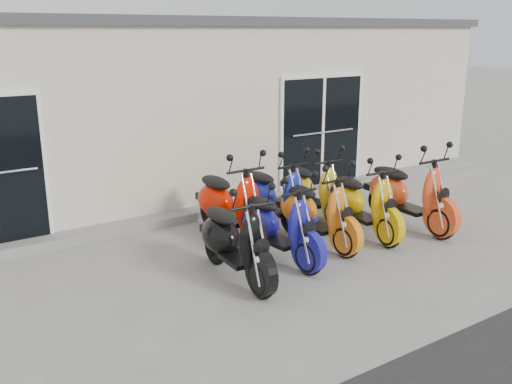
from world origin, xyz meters
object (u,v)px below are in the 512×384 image
scooter_front_orange_b (364,193)px  scooter_back_yellow (313,181)px  scooter_back_red (230,193)px  scooter_front_black (235,229)px  scooter_front_blue (278,215)px  scooter_front_red (410,183)px  scooter_front_orange_a (317,202)px  scooter_back_blue (275,187)px

scooter_front_orange_b → scooter_back_yellow: size_ratio=1.03×
scooter_back_red → scooter_front_black: bearing=-118.8°
scooter_back_red → scooter_back_yellow: size_ratio=1.11×
scooter_front_black → scooter_front_orange_b: bearing=10.3°
scooter_front_blue → scooter_front_red: scooter_front_red is taller
scooter_front_orange_a → scooter_back_blue: bearing=90.8°
scooter_front_orange_a → scooter_back_red: 1.33m
scooter_front_orange_b → scooter_back_yellow: (-0.12, 1.10, -0.02)m
scooter_front_black → scooter_front_orange_b: (2.55, 0.32, -0.00)m
scooter_front_orange_b → scooter_front_orange_a: bearing=-177.4°
scooter_front_blue → scooter_back_yellow: (1.60, 1.21, -0.01)m
scooter_front_red → scooter_back_blue: size_ratio=1.07×
scooter_front_orange_b → scooter_front_blue: bearing=-169.8°
scooter_front_black → scooter_back_blue: size_ratio=1.00×
scooter_back_yellow → scooter_front_red: bearing=-48.7°
scooter_front_black → scooter_back_blue: 2.13m
scooter_front_blue → scooter_back_blue: bearing=52.2°
scooter_front_blue → scooter_front_black: bearing=-169.8°
scooter_front_blue → scooter_back_red: size_ratio=0.92×
scooter_front_orange_b → scooter_front_red: bearing=-2.6°
scooter_front_black → scooter_front_orange_a: (1.66, 0.39, -0.01)m
scooter_front_red → scooter_back_yellow: scooter_front_red is taller
scooter_front_blue → scooter_front_red: bearing=-4.8°
scooter_front_blue → scooter_back_blue: 1.41m
scooter_front_black → scooter_back_blue: bearing=43.8°
scooter_back_red → scooter_front_orange_b: bearing=-29.1°
scooter_front_orange_a → scooter_back_yellow: bearing=51.4°
scooter_front_red → scooter_back_yellow: bearing=130.5°
scooter_back_blue → scooter_front_orange_b: bearing=-53.0°
scooter_front_red → scooter_back_red: scooter_front_red is taller
scooter_front_red → scooter_back_red: bearing=158.6°
scooter_front_orange_a → scooter_front_orange_b: size_ratio=0.99×
scooter_back_yellow → scooter_front_orange_a: bearing=-124.1°
scooter_front_orange_a → scooter_back_yellow: size_ratio=1.03×
scooter_front_red → scooter_back_red: size_ratio=1.01×
scooter_front_orange_a → scooter_front_red: size_ratio=0.91×
scooter_front_blue → scooter_back_red: bearing=91.3°
scooter_front_black → scooter_front_red: bearing=6.1°
scooter_front_orange_b → scooter_back_blue: 1.42m
scooter_front_black → scooter_front_blue: size_ratio=1.02×
scooter_front_orange_b → scooter_back_red: 2.09m
scooter_back_red → scooter_back_blue: (0.89, 0.06, -0.04)m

